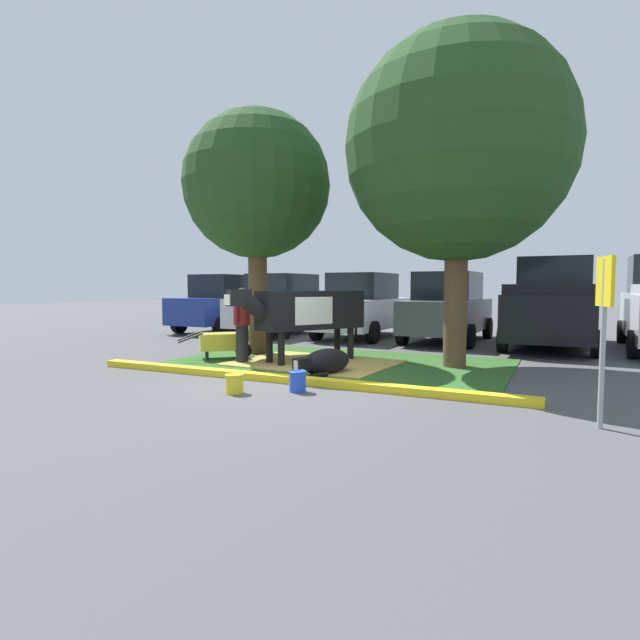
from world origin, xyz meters
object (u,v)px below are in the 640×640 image
Objects in this scene: sedan_blue at (226,304)px; sedan_silver at (283,305)px; wheelbarrow at (222,342)px; pickup_truck_black at (553,305)px; bucket_yellow at (234,383)px; bucket_blue at (298,381)px; calf_lying at (325,362)px; shade_tree_left at (257,186)px; cow_holstein at (307,311)px; parking_sign at (604,308)px; shade_tree_right at (458,149)px; hatchback_white at (363,306)px; person_handler at (242,323)px; sedan_red at (448,308)px.

sedan_silver is at bearing -3.31° from sedan_blue.
wheelbarrow is 8.72m from pickup_truck_black.
bucket_yellow is 0.91× the size of bucket_blue.
bucket_yellow is at bearing -64.50° from sedan_silver.
calf_lying is 7.91m from sedan_silver.
sedan_blue is (-4.41, 4.71, -2.95)m from shade_tree_left.
sedan_blue reaches higher than calf_lying.
sedan_blue reaches higher than cow_holstein.
pickup_truck_black is (-0.63, 8.25, -0.26)m from parking_sign.
shade_tree_left is 3.35m from cow_holstein.
wheelbarrow reaches higher than bucket_blue.
shade_tree_right reaches higher than bucket_blue.
wheelbarrow is (-0.27, -1.06, -3.55)m from shade_tree_left.
calf_lying is (-1.94, -1.93, -4.04)m from shade_tree_right.
shade_tree_left is 4.27× the size of calf_lying.
bucket_blue is (-4.03, 0.24, -1.21)m from parking_sign.
shade_tree_left reaches higher than pickup_truck_black.
hatchback_white is (-6.04, 8.29, -0.39)m from parking_sign.
bucket_yellow is at bearing -106.10° from calf_lying.
person_handler is 3.13m from bucket_blue.
hatchback_white reaches higher than wheelbarrow.
person_handler reaches higher than calf_lying.
sedan_blue is (-4.14, 5.77, 0.60)m from wheelbarrow.
bucket_blue is 0.07× the size of sedan_silver.
pickup_truck_black reaches higher than bucket_blue.
shade_tree_left is 1.28× the size of sedan_red.
shade_tree_left is 3.59× the size of person_handler.
shade_tree_right is at bearing -51.28° from hatchback_white.
pickup_truck_black is (1.68, 4.60, -3.16)m from shade_tree_right.
bucket_blue is at bearing -65.43° from cow_holstein.
bucket_blue is at bearing 32.24° from bucket_yellow.
person_handler is 6.44m from sedan_silver.
sedan_red is (2.64, 0.00, 0.00)m from hatchback_white.
calf_lying is 0.30× the size of hatchback_white.
sedan_blue is at bearing 176.69° from sedan_silver.
bucket_yellow is at bearing -52.91° from sedan_blue.
shade_tree_right is 10.62m from sedan_blue.
sedan_silver is (-8.84, 8.13, -0.39)m from parking_sign.
sedan_silver is (-4.81, 7.89, 0.82)m from bucket_blue.
bucket_blue is at bearing -35.94° from wheelbarrow.
shade_tree_right is at bearing 44.82° from calf_lying.
calf_lying is at bearing -35.06° from shade_tree_left.
sedan_silver and hatchback_white have the same top height.
sedan_silver is 1.00× the size of sedan_red.
shade_tree_right is 5.79m from sedan_red.
sedan_silver is at bearing 137.40° from parking_sign.
person_handler is at bearing -133.46° from pickup_truck_black.
shade_tree_right is 6.79m from hatchback_white.
pickup_truck_black is at bearing 67.05° from bucket_blue.
wheelbarrow is 4.23× the size of bucket_blue.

